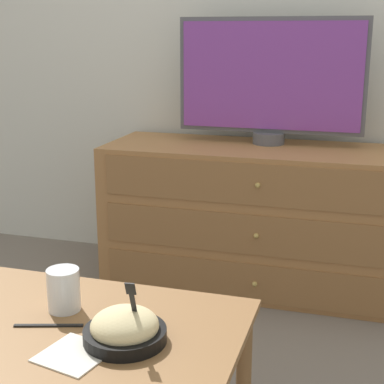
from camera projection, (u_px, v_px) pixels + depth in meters
The scene contains 9 objects.
ground_plane at pixel (277, 263), 3.22m from camera, with size 12.00×12.00×0.00m, color #70665B.
wall_back at pixel (288, 17), 2.91m from camera, with size 12.00×0.05×2.60m.
dresser at pixel (266, 218), 2.86m from camera, with size 1.56×0.55×0.70m.
tv at pixel (271, 79), 2.79m from camera, with size 0.90×0.15×0.60m.
coffee_table at pixel (77, 354), 1.52m from camera, with size 0.85×0.58×0.50m.
takeout_bowl at pixel (125, 329), 1.42m from camera, with size 0.20×0.20×0.17m.
drink_cup at pixel (64, 292), 1.58m from camera, with size 0.09×0.09×0.12m.
napkin at pixel (74, 354), 1.37m from camera, with size 0.18×0.18×0.00m.
knife at pixel (49, 325), 1.50m from camera, with size 0.17×0.06×0.00m.
Camera 1 is at (0.41, -3.02, 1.22)m, focal length 55.00 mm.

